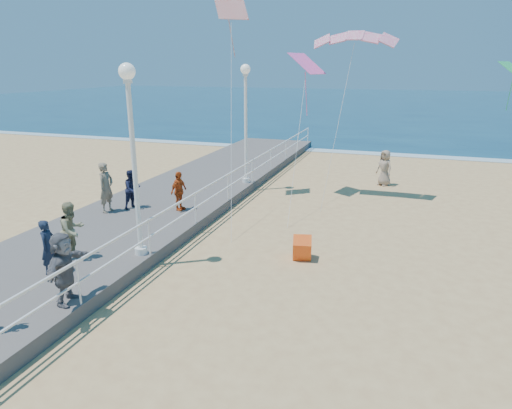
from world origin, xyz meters
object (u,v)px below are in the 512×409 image
(spectator_0, at_px, (48,247))
(spectator_7, at_px, (132,189))
(lamp_post_far, at_px, (246,112))
(spectator_3, at_px, (179,191))
(beach_walker_c, at_px, (385,168))
(spectator_6, at_px, (106,187))
(spectator_5, at_px, (64,268))
(lamp_post_mid, at_px, (132,142))
(spectator_1, at_px, (72,231))
(box_kite, at_px, (302,250))

(spectator_0, height_order, spectator_7, spectator_7)
(lamp_post_far, xyz_separation_m, spectator_3, (-0.92, -4.87, -2.52))
(spectator_0, xyz_separation_m, beach_walker_c, (7.64, 13.93, -0.26))
(spectator_6, relative_size, spectator_7, 1.26)
(lamp_post_far, relative_size, spectator_5, 3.12)
(lamp_post_mid, height_order, spectator_7, lamp_post_mid)
(spectator_5, bearing_deg, spectator_0, 42.46)
(spectator_6, height_order, beach_walker_c, spectator_6)
(lamp_post_mid, xyz_separation_m, spectator_1, (-1.61, -0.86, -2.43))
(spectator_3, bearing_deg, beach_walker_c, -31.97)
(spectator_5, distance_m, spectator_7, 7.33)
(beach_walker_c, bearing_deg, spectator_6, -97.99)
(spectator_0, bearing_deg, beach_walker_c, -40.06)
(box_kite, bearing_deg, beach_walker_c, 67.84)
(spectator_0, relative_size, beach_walker_c, 0.83)
(spectator_1, relative_size, spectator_7, 1.12)
(lamp_post_far, distance_m, spectator_6, 7.18)
(spectator_7, distance_m, box_kite, 7.33)
(lamp_post_mid, height_order, lamp_post_far, same)
(beach_walker_c, distance_m, box_kite, 10.24)
(box_kite, bearing_deg, spectator_7, 153.40)
(spectator_3, height_order, beach_walker_c, spectator_3)
(spectator_6, distance_m, beach_walker_c, 13.04)
(lamp_post_mid, height_order, beach_walker_c, lamp_post_mid)
(spectator_7, bearing_deg, lamp_post_mid, -127.20)
(lamp_post_mid, distance_m, spectator_0, 3.50)
(spectator_6, distance_m, box_kite, 7.83)
(spectator_3, xyz_separation_m, box_kite, (5.24, -2.11, -0.84))
(beach_walker_c, bearing_deg, lamp_post_mid, -78.25)
(spectator_1, relative_size, spectator_6, 0.89)
(spectator_5, bearing_deg, box_kite, -51.22)
(spectator_6, xyz_separation_m, spectator_7, (0.63, 0.72, -0.19))
(lamp_post_far, bearing_deg, box_kite, -58.26)
(spectator_1, bearing_deg, spectator_3, -0.56)
(spectator_5, relative_size, beach_walker_c, 0.98)
(lamp_post_mid, xyz_separation_m, spectator_6, (-3.37, 3.10, -2.33))
(lamp_post_mid, bearing_deg, spectator_0, -130.38)
(spectator_3, bearing_deg, spectator_6, 122.13)
(spectator_3, distance_m, box_kite, 5.71)
(spectator_0, xyz_separation_m, spectator_5, (1.51, -1.16, 0.13))
(spectator_5, xyz_separation_m, spectator_6, (-3.32, 6.10, 0.08))
(spectator_3, distance_m, spectator_7, 1.84)
(lamp_post_mid, bearing_deg, lamp_post_far, 90.00)
(spectator_1, height_order, spectator_5, spectator_5)
(box_kite, bearing_deg, spectator_0, -158.99)
(box_kite, bearing_deg, lamp_post_far, 109.47)
(lamp_post_mid, relative_size, spectator_5, 3.12)
(lamp_post_far, distance_m, spectator_7, 6.38)
(spectator_1, distance_m, beach_walker_c, 15.06)
(lamp_post_far, bearing_deg, beach_walker_c, 26.98)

